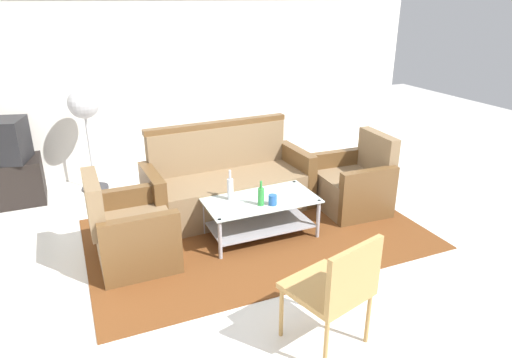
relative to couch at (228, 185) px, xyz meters
name	(u,v)px	position (x,y,z in m)	size (l,w,h in m)	color
ground_plane	(304,267)	(0.22, -1.35, -0.32)	(14.00, 14.00, 0.00)	silver
wall_back	(198,58)	(0.22, 1.71, 1.16)	(6.52, 0.19, 2.80)	silver
rug	(257,234)	(0.08, -0.62, -0.31)	(3.29, 2.04, 0.01)	brown
couch	(228,185)	(0.00, 0.00, 0.00)	(1.83, 0.82, 0.96)	#7F6647
armchair_left	(131,233)	(-1.15, -0.65, -0.03)	(0.70, 0.76, 0.85)	#7F6647
armchair_right	(354,185)	(1.31, -0.50, -0.03)	(0.73, 0.79, 0.85)	#7F6647
coffee_table	(260,212)	(0.10, -0.67, -0.04)	(1.10, 0.60, 0.40)	silver
bottle_green	(261,196)	(0.04, -0.80, 0.19)	(0.06, 0.06, 0.24)	#2D8C38
bottle_clear	(230,188)	(-0.18, -0.57, 0.21)	(0.06, 0.06, 0.30)	silver
cup	(273,200)	(0.15, -0.84, 0.14)	(0.08, 0.08, 0.10)	#2659A5
tv_stand	(6,183)	(-2.28, 1.20, -0.06)	(0.80, 0.50, 0.52)	black
pedestal_fan	(84,110)	(-1.32, 1.25, 0.70)	(0.36, 0.36, 1.27)	#2D2D33
wicker_chair	(337,285)	(-0.07, -2.28, 0.18)	(0.59, 0.59, 0.84)	#AD844C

